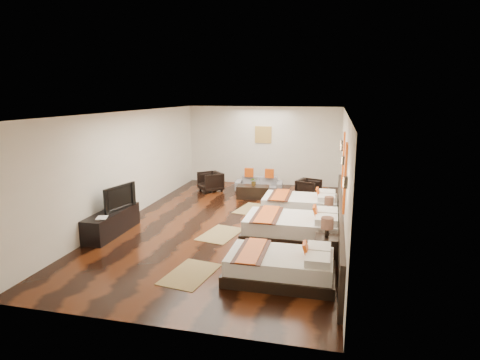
% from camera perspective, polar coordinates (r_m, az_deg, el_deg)
% --- Properties ---
extents(floor, '(5.50, 9.50, 0.01)m').
position_cam_1_polar(floor, '(10.31, -1.44, -6.13)').
color(floor, black).
rests_on(floor, ground).
extents(ceiling, '(5.50, 9.50, 0.01)m').
position_cam_1_polar(ceiling, '(9.80, -1.53, 9.61)').
color(ceiling, white).
rests_on(ceiling, floor).
extents(back_wall, '(5.50, 0.01, 2.80)m').
position_cam_1_polar(back_wall, '(14.55, 3.31, 4.89)').
color(back_wall, silver).
rests_on(back_wall, floor).
extents(left_wall, '(0.01, 9.50, 2.80)m').
position_cam_1_polar(left_wall, '(10.98, -15.51, 2.09)').
color(left_wall, silver).
rests_on(left_wall, floor).
extents(right_wall, '(0.01, 9.50, 2.80)m').
position_cam_1_polar(right_wall, '(9.64, 14.53, 0.80)').
color(right_wall, silver).
rests_on(right_wall, floor).
extents(headboard_panel, '(0.08, 6.60, 0.90)m').
position_cam_1_polar(headboard_panel, '(9.10, 14.03, -6.03)').
color(headboard_panel, black).
rests_on(headboard_panel, floor).
extents(bed_near, '(1.92, 1.20, 0.73)m').
position_cam_1_polar(bed_near, '(7.29, 5.88, -12.08)').
color(bed_near, black).
rests_on(bed_near, floor).
extents(bed_mid, '(2.18, 1.37, 0.83)m').
position_cam_1_polar(bed_mid, '(9.16, 7.60, -6.75)').
color(bed_mid, black).
rests_on(bed_mid, floor).
extents(bed_far, '(2.05, 1.29, 0.78)m').
position_cam_1_polar(bed_far, '(11.05, 8.65, -3.56)').
color(bed_far, black).
rests_on(bed_far, floor).
extents(nightstand_a, '(0.45, 0.45, 0.89)m').
position_cam_1_polar(nightstand_a, '(8.14, 12.15, -9.14)').
color(nightstand_a, black).
rests_on(nightstand_a, floor).
extents(nightstand_b, '(0.41, 0.41, 0.81)m').
position_cam_1_polar(nightstand_b, '(10.01, 12.43, -5.27)').
color(nightstand_b, black).
rests_on(nightstand_b, floor).
extents(jute_mat_near, '(0.92, 1.30, 0.01)m').
position_cam_1_polar(jute_mat_near, '(7.59, -7.10, -13.12)').
color(jute_mat_near, olive).
rests_on(jute_mat_near, floor).
extents(jute_mat_mid, '(0.97, 1.32, 0.01)m').
position_cam_1_polar(jute_mat_mid, '(9.52, -2.79, -7.69)').
color(jute_mat_mid, olive).
rests_on(jute_mat_mid, floor).
extents(jute_mat_far, '(0.97, 1.32, 0.01)m').
position_cam_1_polar(jute_mat_far, '(11.51, 1.76, -4.13)').
color(jute_mat_far, olive).
rests_on(jute_mat_far, floor).
extents(tv_console, '(0.50, 1.80, 0.55)m').
position_cam_1_polar(tv_console, '(9.94, -17.74, -5.76)').
color(tv_console, black).
rests_on(tv_console, floor).
extents(tv, '(0.35, 1.03, 0.59)m').
position_cam_1_polar(tv, '(9.93, -17.10, -2.32)').
color(tv, black).
rests_on(tv, tv_console).
extents(book, '(0.32, 0.36, 0.03)m').
position_cam_1_polar(book, '(9.37, -19.73, -5.13)').
color(book, black).
rests_on(book, tv_console).
extents(figurine, '(0.36, 0.36, 0.37)m').
position_cam_1_polar(figurine, '(10.42, -15.85, -2.20)').
color(figurine, brown).
rests_on(figurine, tv_console).
extents(sofa, '(1.63, 0.75, 0.46)m').
position_cam_1_polar(sofa, '(13.66, 2.73, -0.56)').
color(sofa, slate).
rests_on(sofa, floor).
extents(armchair_left, '(1.00, 1.00, 0.66)m').
position_cam_1_polar(armchair_left, '(13.58, -4.22, -0.23)').
color(armchair_left, black).
rests_on(armchair_left, floor).
extents(armchair_right, '(0.85, 0.84, 0.61)m').
position_cam_1_polar(armchair_right, '(12.79, 9.73, -1.26)').
color(armchair_right, black).
rests_on(armchair_right, floor).
extents(coffee_table, '(1.04, 0.59, 0.40)m').
position_cam_1_polar(coffee_table, '(12.66, 1.85, -1.72)').
color(coffee_table, black).
rests_on(coffee_table, floor).
extents(table_plant, '(0.31, 0.29, 0.28)m').
position_cam_1_polar(table_plant, '(12.63, 2.00, -0.18)').
color(table_plant, '#21571D').
rests_on(table_plant, coffee_table).
extents(orange_panel_a, '(0.04, 0.40, 1.30)m').
position_cam_1_polar(orange_panel_a, '(7.72, 14.71, 0.29)').
color(orange_panel_a, '#D86014').
rests_on(orange_panel_a, right_wall).
extents(orange_panel_b, '(0.04, 0.40, 1.30)m').
position_cam_1_polar(orange_panel_b, '(9.88, 14.48, 2.84)').
color(orange_panel_b, '#D86014').
rests_on(orange_panel_b, right_wall).
extents(sconce_near, '(0.07, 0.12, 0.18)m').
position_cam_1_polar(sconce_near, '(6.61, 14.74, -0.33)').
color(sconce_near, black).
rests_on(sconce_near, right_wall).
extents(sconce_mid, '(0.07, 0.12, 0.18)m').
position_cam_1_polar(sconce_mid, '(8.77, 14.46, 2.69)').
color(sconce_mid, black).
rests_on(sconce_mid, right_wall).
extents(sconce_far, '(0.07, 0.12, 0.18)m').
position_cam_1_polar(sconce_far, '(10.95, 14.30, 4.52)').
color(sconce_far, black).
rests_on(sconce_far, right_wall).
extents(sconce_lounge, '(0.07, 0.12, 0.18)m').
position_cam_1_polar(sconce_lounge, '(11.84, 14.25, 5.07)').
color(sconce_lounge, black).
rests_on(sconce_lounge, right_wall).
extents(gold_artwork, '(0.60, 0.04, 0.60)m').
position_cam_1_polar(gold_artwork, '(14.48, 3.32, 6.45)').
color(gold_artwork, '#AD873F').
rests_on(gold_artwork, back_wall).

